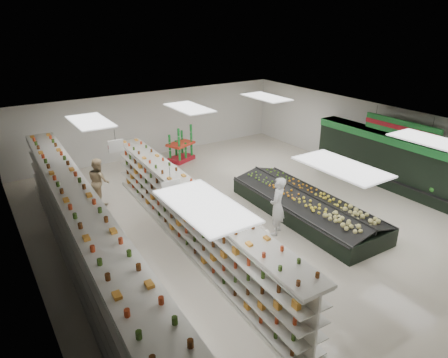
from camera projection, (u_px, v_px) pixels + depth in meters
floor at (245, 215)px, 14.35m from camera, size 16.00×16.00×0.00m
ceiling at (247, 129)px, 13.11m from camera, size 14.00×16.00×0.02m
wall_back at (152, 124)px, 19.90m from camera, size 14.00×0.02×3.20m
wall_left at (25, 230)px, 10.20m from camera, size 0.02×16.00×3.20m
wall_right at (377, 141)px, 17.26m from camera, size 0.02×16.00×3.20m
produce_wall_case at (400, 161)px, 16.00m from camera, size 0.93×8.00×2.20m
aisle_sign_near at (171, 188)px, 9.82m from camera, size 0.52×0.06×0.75m
aisle_sign_far at (116, 146)px, 12.91m from camera, size 0.52×0.06×0.75m
hortifruti_banner at (401, 128)px, 15.31m from camera, size 0.12×3.20×0.95m
gondola_left at (82, 236)px, 10.99m from camera, size 1.52×13.34×2.31m
gondola_center at (189, 218)px, 12.27m from camera, size 1.31×11.28×1.95m
produce_island at (305, 205)px, 14.18m from camera, size 2.37×6.16×0.91m
soda_endcap at (181, 145)px, 19.36m from camera, size 1.48×1.26×1.61m
shopper_main at (277, 206)px, 12.83m from camera, size 0.86×0.80×1.97m
shopper_background at (99, 181)px, 14.98m from camera, size 0.61×0.91×1.78m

